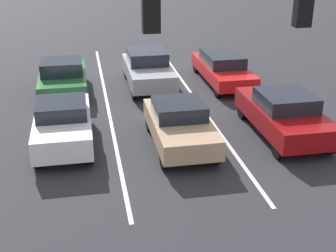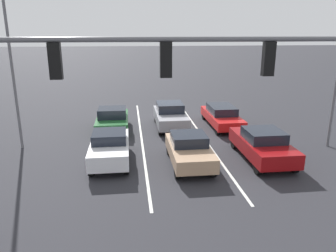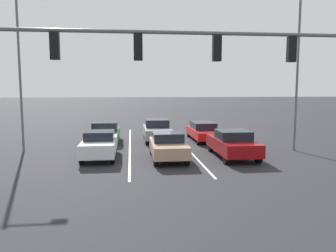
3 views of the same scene
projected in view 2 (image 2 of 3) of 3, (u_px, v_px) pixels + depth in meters
The scene contains 11 objects.
ground_plane at pixel (167, 124), 22.08m from camera, with size 240.00×240.00×0.00m, color #28282D.
lane_stripe_left_divider at pixel (201, 135), 19.86m from camera, with size 0.12×17.10×0.01m, color silver.
lane_stripe_center_divider at pixel (141, 137), 19.44m from camera, with size 0.12×17.10×0.01m, color silver.
car_white_rightlane_front at pixel (110, 147), 15.53m from camera, with size 1.77×4.06×1.50m.
car_maroon_leftlane_front at pixel (262, 144), 15.84m from camera, with size 1.94×4.49×1.51m.
car_tan_midlane_front at pixel (189, 149), 15.26m from camera, with size 1.80×4.03×1.45m.
car_darkgreen_rightlane_second at pixel (112, 119), 20.55m from camera, with size 1.93×4.09×1.46m.
car_red_leftlane_second at pixel (222, 116), 21.51m from camera, with size 1.76×4.79×1.36m.
car_gray_midlane_second at pixel (170, 115), 21.19m from camera, with size 1.88×4.25×1.57m.
traffic_signal_gantry at pixel (145, 77), 8.98m from camera, with size 13.38×0.37×6.35m.
street_lamp_right_shoulder at pixel (13, 47), 16.19m from camera, with size 1.77×0.24×9.32m.
Camera 2 is at (2.46, 21.09, 6.05)m, focal length 35.00 mm.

